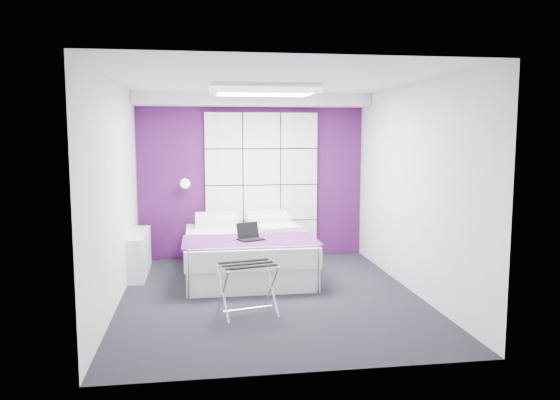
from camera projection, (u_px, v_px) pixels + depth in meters
name	position (u px, v px, depth m)	size (l,w,h in m)	color
floor	(270.00, 296.00, 6.71)	(4.40, 4.40, 0.00)	black
ceiling	(270.00, 81.00, 6.40)	(4.40, 4.40, 0.00)	white
wall_back	(252.00, 177.00, 8.71)	(3.60, 3.60, 0.00)	silver
wall_left	(115.00, 193.00, 6.29)	(4.40, 4.40, 0.00)	silver
wall_right	(412.00, 189.00, 6.82)	(4.40, 4.40, 0.00)	silver
accent_wall	(252.00, 177.00, 8.70)	(3.58, 0.02, 2.58)	#421046
soffit	(253.00, 100.00, 8.32)	(3.58, 0.50, 0.20)	silver
headboard	(262.00, 185.00, 8.69)	(1.80, 0.08, 2.30)	silver
skylight	(263.00, 89.00, 6.99)	(1.36, 0.86, 0.12)	white
wall_lamp	(185.00, 183.00, 8.43)	(0.15, 0.15, 0.15)	white
radiator	(139.00, 253.00, 7.70)	(0.22, 1.20, 0.60)	silver
bed	(247.00, 252.00, 7.71)	(1.76, 2.12, 0.74)	silver
nightstand	(212.00, 228.00, 8.53)	(0.42, 0.32, 0.05)	silver
luggage_rack	(248.00, 289.00, 5.99)	(0.58, 0.43, 0.57)	silver
laptop	(251.00, 235.00, 7.15)	(0.31, 0.23, 0.23)	black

